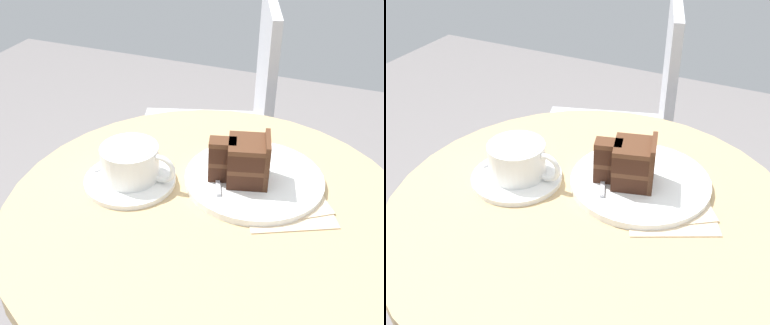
{
  "view_description": "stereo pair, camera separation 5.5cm",
  "coord_description": "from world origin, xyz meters",
  "views": [
    {
      "loc": [
        0.2,
        -0.57,
        1.2
      ],
      "look_at": [
        -0.05,
        0.05,
        0.76
      ],
      "focal_mm": 45.0,
      "sensor_mm": 36.0,
      "label": 1
    },
    {
      "loc": [
        0.25,
        -0.55,
        1.2
      ],
      "look_at": [
        -0.05,
        0.05,
        0.76
      ],
      "focal_mm": 45.0,
      "sensor_mm": 36.0,
      "label": 2
    }
  ],
  "objects": [
    {
      "name": "cake_plate",
      "position": [
        0.05,
        0.09,
        0.72
      ],
      "size": [
        0.24,
        0.24,
        0.01
      ],
      "color": "white",
      "rests_on": "cafe_table"
    },
    {
      "name": "teaspoon",
      "position": [
        -0.17,
        0.06,
        0.73
      ],
      "size": [
        0.07,
        0.09,
        0.0
      ],
      "rotation": [
        0.0,
        0.0,
        0.95
      ],
      "color": "#B7B7BC",
      "rests_on": "saucer"
    },
    {
      "name": "cake_slice",
      "position": [
        0.04,
        0.07,
        0.77
      ],
      "size": [
        0.11,
        0.08,
        0.08
      ],
      "rotation": [
        0.0,
        0.0,
        3.41
      ],
      "color": "#381E14",
      "rests_on": "cake_plate"
    },
    {
      "name": "fork",
      "position": [
        -0.02,
        0.1,
        0.73
      ],
      "size": [
        0.07,
        0.14,
        0.0
      ],
      "rotation": [
        0.0,
        0.0,
        1.95
      ],
      "color": "#B7B7BC",
      "rests_on": "cake_plate"
    },
    {
      "name": "coffee_cup",
      "position": [
        -0.14,
        0.02,
        0.76
      ],
      "size": [
        0.13,
        0.1,
        0.06
      ],
      "color": "white",
      "rests_on": "saucer"
    },
    {
      "name": "cafe_table",
      "position": [
        0.0,
        0.0,
        0.59
      ],
      "size": [
        0.66,
        0.66,
        0.72
      ],
      "color": "tan",
      "rests_on": "ground"
    },
    {
      "name": "napkin",
      "position": [
        0.11,
        0.06,
        0.72
      ],
      "size": [
        0.19,
        0.19,
        0.0
      ],
      "rotation": [
        0.0,
        0.0,
        2.03
      ],
      "color": "beige",
      "rests_on": "cafe_table"
    },
    {
      "name": "cafe_chair",
      "position": [
        -0.15,
        0.62,
        0.53
      ],
      "size": [
        0.48,
        0.48,
        0.88
      ],
      "rotation": [
        0.0,
        0.0,
        5.02
      ],
      "color": "#BCBCC1",
      "rests_on": "ground"
    },
    {
      "name": "saucer",
      "position": [
        -0.15,
        0.01,
        0.72
      ],
      "size": [
        0.16,
        0.16,
        0.01
      ],
      "color": "white",
      "rests_on": "cafe_table"
    }
  ]
}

